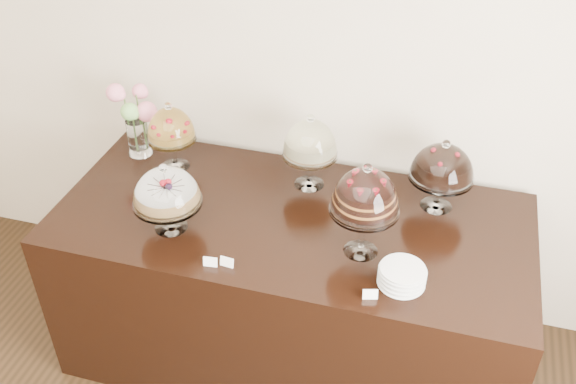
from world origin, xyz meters
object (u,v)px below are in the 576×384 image
(cake_stand_fruit_tart, at_px, (171,127))
(cake_stand_choco_layer, at_px, (365,195))
(flower_vase, at_px, (136,118))
(cake_stand_dark_choco, at_px, (443,165))
(cake_stand_cheesecake, at_px, (310,142))
(plate_stack, at_px, (402,276))
(display_counter, at_px, (291,287))
(cake_stand_sugar_sponge, at_px, (166,190))

(cake_stand_fruit_tart, bearing_deg, cake_stand_choco_layer, -20.49)
(flower_vase, bearing_deg, cake_stand_dark_choco, -1.22)
(cake_stand_cheesecake, xyz_separation_m, plate_stack, (0.54, -0.58, -0.20))
(cake_stand_fruit_tart, bearing_deg, plate_stack, -23.71)
(cake_stand_cheesecake, relative_size, cake_stand_dark_choco, 1.08)
(display_counter, relative_size, plate_stack, 11.61)
(cake_stand_fruit_tart, xyz_separation_m, plate_stack, (1.24, -0.54, -0.19))
(cake_stand_dark_choco, height_order, plate_stack, cake_stand_dark_choco)
(cake_stand_dark_choco, bearing_deg, flower_vase, 178.78)
(cake_stand_choco_layer, height_order, cake_stand_fruit_tart, cake_stand_choco_layer)
(cake_stand_sugar_sponge, bearing_deg, cake_stand_cheesecake, 44.10)
(plate_stack, bearing_deg, cake_stand_cheesecake, 132.75)
(cake_stand_fruit_tart, bearing_deg, cake_stand_dark_choco, 1.14)
(flower_vase, bearing_deg, display_counter, -18.62)
(cake_stand_cheesecake, relative_size, plate_stack, 2.07)
(cake_stand_choco_layer, bearing_deg, cake_stand_fruit_tart, 159.51)
(display_counter, height_order, plate_stack, plate_stack)
(cake_stand_choco_layer, bearing_deg, display_counter, 158.17)
(plate_stack, bearing_deg, flower_vase, 157.57)
(cake_stand_fruit_tart, relative_size, flower_vase, 0.93)
(display_counter, relative_size, cake_stand_dark_choco, 6.07)
(cake_stand_sugar_sponge, relative_size, flower_vase, 0.86)
(cake_stand_cheesecake, height_order, cake_stand_fruit_tart, cake_stand_cheesecake)
(cake_stand_cheesecake, bearing_deg, cake_stand_sugar_sponge, -135.90)
(cake_stand_sugar_sponge, bearing_deg, cake_stand_dark_choco, 23.41)
(display_counter, height_order, cake_stand_choco_layer, cake_stand_choco_layer)
(cake_stand_choco_layer, bearing_deg, plate_stack, -38.23)
(cake_stand_cheesecake, bearing_deg, flower_vase, 178.44)
(flower_vase, bearing_deg, plate_stack, -22.43)
(cake_stand_cheesecake, relative_size, cake_stand_fruit_tart, 1.06)
(display_counter, xyz_separation_m, plate_stack, (0.55, -0.30, 0.49))
(cake_stand_sugar_sponge, relative_size, cake_stand_dark_choco, 0.94)
(display_counter, bearing_deg, cake_stand_fruit_tart, 160.21)
(cake_stand_choco_layer, xyz_separation_m, cake_stand_cheesecake, (-0.34, 0.42, -0.06))
(flower_vase, xyz_separation_m, plate_stack, (1.46, -0.60, -0.17))
(cake_stand_cheesecake, distance_m, plate_stack, 0.81)
(display_counter, distance_m, cake_stand_fruit_tart, 1.00)
(cake_stand_cheesecake, bearing_deg, display_counter, -92.85)
(cake_stand_sugar_sponge, xyz_separation_m, flower_vase, (-0.41, 0.53, 0.01))
(plate_stack, bearing_deg, cake_stand_fruit_tart, 156.29)
(cake_stand_choco_layer, relative_size, plate_stack, 2.38)
(cake_stand_choco_layer, bearing_deg, cake_stand_sugar_sponge, -174.86)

